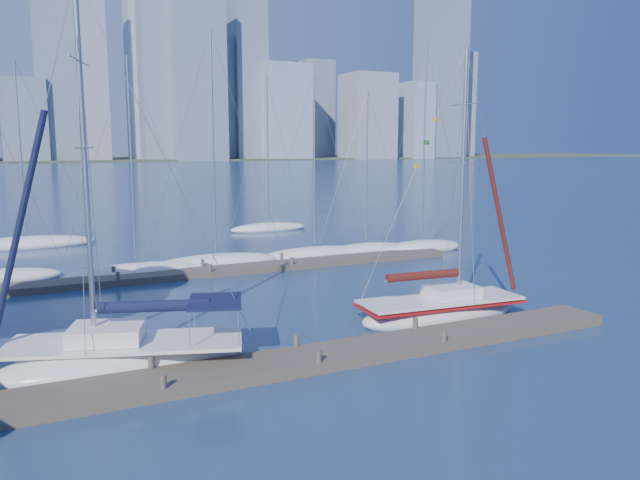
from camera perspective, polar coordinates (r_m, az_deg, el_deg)
name	(u,v)px	position (r m, az deg, el deg)	size (l,w,h in m)	color
ground	(307,365)	(21.51, -1.19, -11.38)	(700.00, 700.00, 0.00)	navy
near_dock	(307,360)	(21.45, -1.19, -10.88)	(26.00, 2.00, 0.40)	#50463B
far_dock	(223,270)	(36.63, -8.82, -2.77)	(30.00, 1.80, 0.36)	#50463B
far_shore	(35,161)	(338.56, -24.59, 6.63)	(800.00, 100.00, 1.50)	#38472D
sailboat_navy	(125,339)	(21.81, -17.41, -8.67)	(8.68, 5.19, 13.05)	white
sailboat_maroon	(441,297)	(27.23, 11.01, -5.12)	(7.81, 3.08, 11.89)	white
bg_boat_1	(136,271)	(37.09, -16.44, -2.78)	(8.19, 4.35, 12.53)	white
bg_boat_2	(216,262)	(38.75, -9.47, -2.01)	(8.39, 4.32, 14.46)	white
bg_boat_3	(314,254)	(41.43, -0.51, -1.26)	(7.97, 2.81, 12.20)	white
bg_boat_4	(366,250)	(43.19, 4.21, -0.88)	(6.94, 2.84, 11.31)	white
bg_boat_5	(422,247)	(44.38, 9.28, -0.64)	(6.94, 4.09, 14.47)	white
bg_boat_6	(27,244)	(50.17, -25.20, -0.31)	(9.70, 4.17, 13.71)	white
bg_boat_7	(269,228)	(54.67, -4.71, 1.14)	(7.20, 3.09, 13.42)	white
skyline	(93,83)	(312.01, -20.02, 13.36)	(502.25, 51.31, 115.43)	#8193A7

